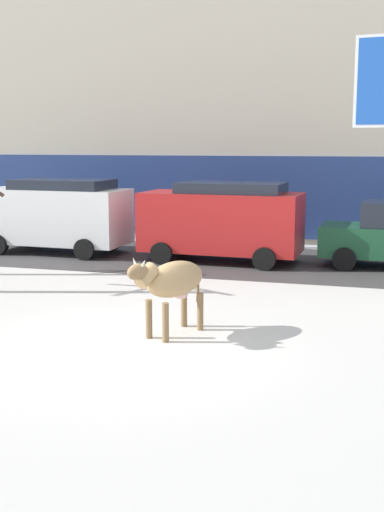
% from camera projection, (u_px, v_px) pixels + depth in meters
% --- Properties ---
extents(ground_plane, '(120.00, 120.00, 0.00)m').
position_uv_depth(ground_plane, '(128.00, 347.00, 11.24)').
color(ground_plane, silver).
extents(road_strip, '(60.00, 5.60, 0.01)m').
position_uv_depth(road_strip, '(238.00, 261.00, 19.53)').
color(road_strip, '#423F3F').
rests_on(road_strip, ground).
extents(building_facade, '(44.00, 6.10, 13.00)m').
position_uv_depth(building_facade, '(278.00, 61.00, 24.83)').
color(building_facade, '#BCB29E').
rests_on(building_facade, ground).
extents(cow_tan, '(1.11, 1.91, 1.54)m').
position_uv_depth(cow_tan, '(172.00, 281.00, 11.82)').
color(cow_tan, tan).
rests_on(cow_tan, ground).
extents(car_white_van, '(4.66, 2.24, 2.32)m').
position_uv_depth(car_white_van, '(56.00, 214.00, 20.79)').
color(car_white_van, white).
rests_on(car_white_van, ground).
extents(car_red_van, '(4.66, 2.24, 2.32)m').
position_uv_depth(car_red_van, '(222.00, 220.00, 19.19)').
color(car_red_van, red).
rests_on(car_red_van, ground).
extents(pedestrian_by_cars, '(0.36, 0.24, 1.73)m').
position_uv_depth(pedestrian_by_cars, '(297.00, 222.00, 21.78)').
color(pedestrian_by_cars, '#282833').
rests_on(pedestrian_by_cars, ground).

